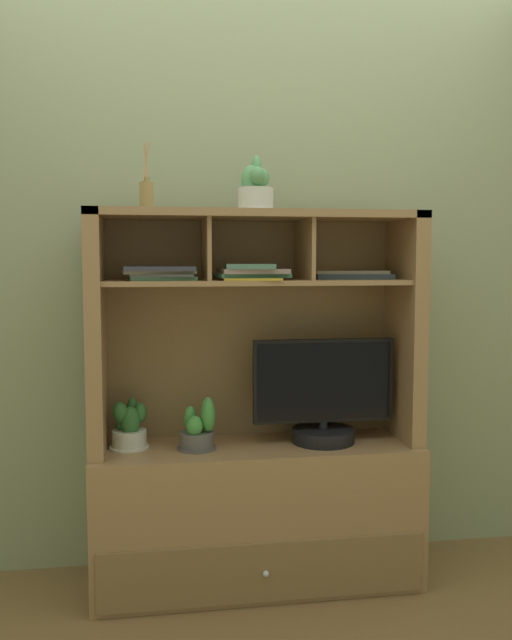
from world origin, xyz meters
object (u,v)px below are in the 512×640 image
Objects in this scene: potted_fern at (129,427)px; media_console at (256,470)px; magazine_stack_left at (251,272)px; potted_orchid at (198,431)px; magazine_stack_right at (352,275)px; diffuser_bottle at (147,194)px; magazine_stack_centre at (160,273)px; potted_succulent at (256,190)px; tv_monitor at (323,400)px.

media_console is at bearing -1.48° from potted_fern.
media_console is 5.19× the size of magazine_stack_left.
magazine_stack_right is at bearing 8.06° from potted_orchid.
diffuser_bottle reaches higher than media_console.
magazine_stack_right is at bearing 5.98° from media_console.
media_console reaches higher than magazine_stack_left.
magazine_stack_left is 0.35m from magazine_stack_centre.
potted_fern is 1.06m from potted_succulent.
tv_monitor is 0.52m from potted_orchid.
magazine_stack_left is at bearing -119.47° from media_console.
diffuser_bottle is at bearing 174.72° from potted_orchid.
potted_succulent is (-0.41, -0.04, 0.33)m from magazine_stack_right.
media_console is at bearing 8.50° from magazine_stack_centre.
media_console reaches higher than potted_fern.
potted_succulent is at bearing -1.66° from potted_fern.
potted_orchid is at bearing -5.28° from diffuser_bottle.
magazine_stack_centre is 0.86× the size of magazine_stack_right.
diffuser_bottle is (-0.42, -0.03, 1.10)m from media_console.
diffuser_bottle is at bearing -176.02° from potted_succulent.
potted_orchid is at bearing -177.89° from tv_monitor.
magazine_stack_centre is (0.13, -0.07, 0.61)m from potted_fern.
tv_monitor reaches higher than potted_orchid.
diffuser_bottle reaches higher than magazine_stack_right.
potted_succulent reaches higher than magazine_stack_left.
media_console is 7.30× the size of potted_orchid.
magazine_stack_centre is at bearing -176.77° from potted_orchid.
magazine_stack_centre is at bearing -177.57° from magazine_stack_left.
magazine_stack_left is at bearing -177.74° from tv_monitor.
tv_monitor is at bearing 0.11° from diffuser_bottle.
magazine_stack_right is (0.41, 0.04, 0.79)m from media_console.
diffuser_bottle reaches higher than magazine_stack_centre.
diffuser_bottle is 1.15× the size of potted_succulent.
magazine_stack_left is at bearing -168.96° from magazine_stack_right.
tv_monitor is 1.73× the size of magazine_stack_right.
potted_orchid is 1.07× the size of potted_fern.
magazine_stack_right is (0.43, 0.08, -0.01)m from magazine_stack_left.
magazine_stack_centre is (-0.65, -0.03, 0.52)m from tv_monitor.
media_console is 6.81× the size of potted_succulent.
potted_fern is 0.67× the size of magazine_stack_left.
magazine_stack_right is 1.51× the size of potted_succulent.
magazine_stack_left is 0.87× the size of magazine_stack_right.
media_console is at bearing 60.53° from magazine_stack_left.
tv_monitor is 1.07m from diffuser_bottle.
magazine_stack_left is at bearing -6.46° from potted_fern.
magazine_stack_right is (0.64, 0.09, 0.61)m from potted_orchid.
potted_succulent is (0.50, -0.01, 0.93)m from potted_fern.
diffuser_bottle is at bearing -28.82° from potted_fern.
magazine_stack_centre is at bearing -28.92° from diffuser_bottle.
diffuser_bottle reaches higher than potted_fern.
media_console is at bearing 173.82° from tv_monitor.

